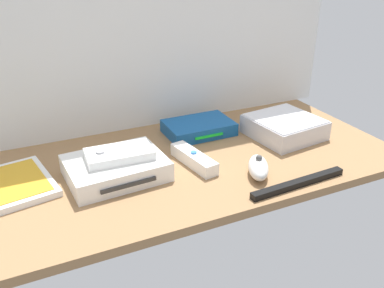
% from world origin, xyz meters
% --- Properties ---
extents(ground_plane, '(1.00, 0.48, 0.02)m').
position_xyz_m(ground_plane, '(0.00, 0.00, -0.01)').
color(ground_plane, '#936D47').
rests_on(ground_plane, ground).
extents(back_wall, '(1.10, 0.01, 0.64)m').
position_xyz_m(back_wall, '(0.00, 0.25, 0.32)').
color(back_wall, white).
rests_on(back_wall, ground).
extents(game_console, '(0.22, 0.17, 0.04)m').
position_xyz_m(game_console, '(-0.19, -0.01, 0.02)').
color(game_console, white).
rests_on(game_console, ground_plane).
extents(mini_computer, '(0.19, 0.19, 0.05)m').
position_xyz_m(mini_computer, '(0.28, 0.02, 0.03)').
color(mini_computer, silver).
rests_on(mini_computer, ground_plane).
extents(game_case, '(0.17, 0.21, 0.02)m').
position_xyz_m(game_case, '(-0.39, 0.04, 0.01)').
color(game_case, white).
rests_on(game_case, ground_plane).
extents(network_router, '(0.18, 0.12, 0.03)m').
position_xyz_m(network_router, '(0.08, 0.13, 0.02)').
color(network_router, '#145193').
rests_on(network_router, ground_plane).
extents(remote_wand, '(0.06, 0.15, 0.03)m').
position_xyz_m(remote_wand, '(-0.01, -0.03, 0.02)').
color(remote_wand, white).
rests_on(remote_wand, ground_plane).
extents(remote_nunchuk, '(0.09, 0.11, 0.05)m').
position_xyz_m(remote_nunchuk, '(0.10, -0.13, 0.02)').
color(remote_nunchuk, white).
rests_on(remote_nunchuk, ground_plane).
extents(remote_classic_pad, '(0.15, 0.09, 0.02)m').
position_xyz_m(remote_classic_pad, '(-0.18, -0.01, 0.05)').
color(remote_classic_pad, white).
rests_on(remote_classic_pad, game_console).
extents(sensor_bar, '(0.24, 0.03, 0.01)m').
position_xyz_m(sensor_bar, '(0.15, -0.21, 0.01)').
color(sensor_bar, black).
rests_on(sensor_bar, ground_plane).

